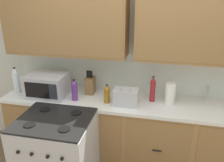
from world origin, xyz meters
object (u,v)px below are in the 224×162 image
paper_towel_roll (170,94)px  bottle_violet (74,90)px  microwave (47,85)px  bottle_red (153,89)px  knife_block (90,85)px  bottle_amber (107,94)px  toaster (126,97)px  bottle_teal (28,82)px  bottle_clear (16,80)px  stove_range (58,157)px

paper_towel_roll → bottle_violet: (-1.12, -0.14, 0.00)m
microwave → paper_towel_roll: (1.50, 0.08, -0.01)m
bottle_violet → paper_towel_roll: bearing=7.1°
bottle_violet → bottle_red: bearing=10.4°
knife_block → bottle_amber: size_ratio=1.36×
microwave → bottle_red: bottle_red is taller
toaster → bottle_amber: 0.23m
toaster → bottle_teal: size_ratio=1.27×
bottle_clear → bottle_violet: (0.82, -0.08, -0.03)m
toaster → knife_block: 0.54m
microwave → bottle_red: (1.30, 0.11, 0.01)m
toaster → bottle_teal: 1.34m
stove_range → bottle_teal: (-0.67, 0.68, 0.55)m
bottle_teal → toaster: bearing=-6.6°
bottle_amber → bottle_teal: 1.11m
toaster → knife_block: knife_block is taller
stove_range → bottle_teal: size_ratio=4.31×
stove_range → bottle_clear: 1.16m
paper_towel_roll → bottle_amber: (-0.72, -0.12, -0.02)m
stove_range → bottle_amber: (0.43, 0.53, 0.56)m
bottle_amber → bottle_clear: 1.22m
bottle_red → stove_range: bearing=-144.3°
stove_range → bottle_violet: size_ratio=3.56×
bottle_amber → bottle_violet: (-0.40, -0.02, 0.02)m
bottle_red → paper_towel_roll: bearing=-8.2°
stove_range → bottle_clear: bearing=143.2°
knife_block → toaster: bearing=-23.7°
bottle_teal → stove_range: bearing=-45.1°
stove_range → bottle_clear: size_ratio=2.85×
bottle_amber → bottle_teal: bearing=172.5°
stove_range → paper_towel_roll: paper_towel_roll is taller
microwave → toaster: 1.01m
paper_towel_roll → bottle_teal: size_ratio=1.18×
knife_block → bottle_violet: (-0.12, -0.23, 0.02)m
stove_range → bottle_clear: bottle_clear is taller
stove_range → toaster: (0.66, 0.52, 0.54)m
knife_block → bottle_violet: bearing=-118.8°
microwave → toaster: microwave is taller
toaster → bottle_clear: size_ratio=0.84×
bottle_clear → bottle_violet: 0.83m
stove_range → bottle_amber: bearing=50.9°
toaster → bottle_amber: size_ratio=1.23×
knife_block → bottle_clear: size_ratio=0.93×
bottle_amber → bottle_violet: 0.40m
stove_range → knife_block: (0.16, 0.74, 0.56)m
stove_range → bottle_teal: 1.10m
toaster → bottle_teal: (-1.33, 0.15, 0.01)m
knife_block → bottle_amber: 0.34m
stove_range → bottle_red: (0.95, 0.68, 0.60)m
paper_towel_roll → bottle_amber: paper_towel_roll is taller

